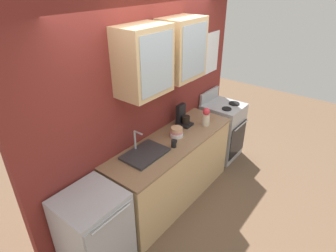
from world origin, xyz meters
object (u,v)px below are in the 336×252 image
(vase, at_px, (206,117))
(coffee_maker, at_px, (183,117))
(stove_range, at_px, (221,130))
(bowl_stack, at_px, (177,132))
(cup_near_sink, at_px, (174,143))
(sink_faucet, at_px, (145,153))
(dishwasher, at_px, (95,233))

(vase, relative_size, coffee_maker, 0.87)
(stove_range, xyz_separation_m, coffee_maker, (-0.94, 0.14, 0.57))
(bowl_stack, distance_m, vase, 0.51)
(cup_near_sink, distance_m, coffee_maker, 0.59)
(bowl_stack, xyz_separation_m, vase, (0.49, -0.14, 0.06))
(stove_range, distance_m, sink_faucet, 1.88)
(sink_faucet, bearing_deg, vase, -9.29)
(bowl_stack, xyz_separation_m, coffee_maker, (0.31, 0.12, 0.05))
(stove_range, xyz_separation_m, vase, (-0.76, -0.11, 0.58))
(bowl_stack, distance_m, dishwasher, 1.52)
(sink_faucet, distance_m, cup_near_sink, 0.38)
(cup_near_sink, xyz_separation_m, coffee_maker, (0.54, 0.25, 0.06))
(sink_faucet, distance_m, dishwasher, 0.99)
(coffee_maker, bearing_deg, vase, -54.83)
(bowl_stack, distance_m, coffee_maker, 0.33)
(coffee_maker, bearing_deg, dishwasher, -175.19)
(dishwasher, bearing_deg, coffee_maker, 4.81)
(cup_near_sink, height_order, dishwasher, cup_near_sink)
(cup_near_sink, relative_size, coffee_maker, 0.35)
(sink_faucet, bearing_deg, dishwasher, -175.76)
(cup_near_sink, bearing_deg, dishwasher, 175.26)
(vase, height_order, coffee_maker, coffee_maker)
(dishwasher, bearing_deg, bowl_stack, 1.03)
(dishwasher, bearing_deg, sink_faucet, 4.24)
(bowl_stack, distance_m, cup_near_sink, 0.26)
(vase, bearing_deg, bowl_stack, 164.43)
(stove_range, relative_size, sink_faucet, 2.17)
(bowl_stack, relative_size, vase, 0.67)
(sink_faucet, distance_m, bowl_stack, 0.58)
(sink_faucet, height_order, bowl_stack, sink_faucet)
(vase, xyz_separation_m, coffee_maker, (-0.18, 0.26, -0.01))
(vase, distance_m, coffee_maker, 0.31)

